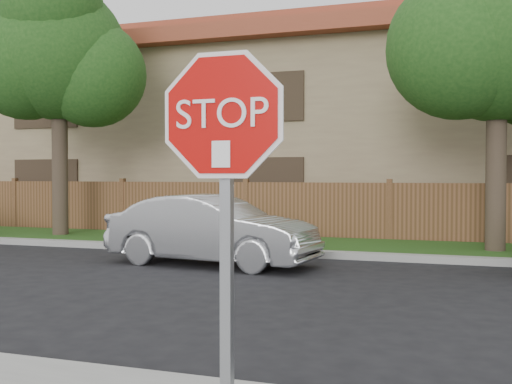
% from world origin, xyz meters
% --- Properties ---
extents(far_curb, '(70.00, 0.30, 0.15)m').
position_xyz_m(far_curb, '(0.00, 8.15, 0.07)').
color(far_curb, gray).
rests_on(far_curb, ground).
extents(grass_strip, '(70.00, 3.00, 0.12)m').
position_xyz_m(grass_strip, '(0.00, 9.80, 0.06)').
color(grass_strip, '#1E4714').
rests_on(grass_strip, ground).
extents(fence, '(70.00, 0.12, 1.60)m').
position_xyz_m(fence, '(0.00, 11.40, 0.80)').
color(fence, '#50341C').
rests_on(fence, ground).
extents(apartment_building, '(35.20, 9.20, 7.20)m').
position_xyz_m(apartment_building, '(0.00, 17.00, 3.53)').
color(apartment_building, '#877153').
rests_on(apartment_building, ground).
extents(tree_left, '(4.80, 3.90, 7.78)m').
position_xyz_m(tree_left, '(-8.98, 9.57, 5.22)').
color(tree_left, '#382B21').
rests_on(tree_left, ground).
extents(tree_mid, '(4.80, 3.90, 7.35)m').
position_xyz_m(tree_mid, '(2.52, 9.57, 4.87)').
color(tree_mid, '#382B21').
rests_on(tree_mid, ground).
extents(stop_sign, '(1.01, 0.13, 2.55)m').
position_xyz_m(stop_sign, '(0.37, -1.48, 1.83)').
color(stop_sign, gray).
rests_on(stop_sign, sidewalk_near).
extents(sedan_left, '(4.41, 1.98, 1.40)m').
position_xyz_m(sedan_left, '(-2.99, 6.42, 0.70)').
color(sedan_left, '#B7B8BC').
rests_on(sedan_left, ground).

